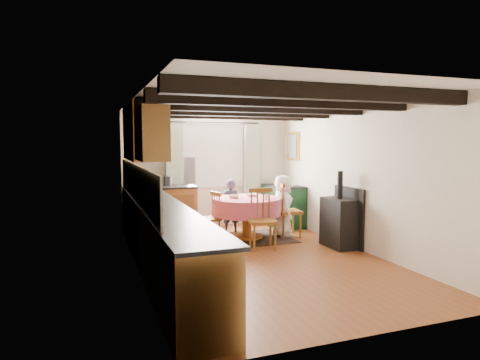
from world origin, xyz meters
name	(u,v)px	position (x,y,z in m)	size (l,w,h in m)	color
floor	(258,259)	(0.00, 0.00, 0.00)	(3.60, 5.50, 0.00)	brown
ceiling	(258,101)	(0.00, 0.00, 2.40)	(3.60, 5.50, 0.00)	white
wall_back	(209,170)	(0.00, 2.75, 1.20)	(3.60, 0.00, 2.40)	silver
wall_front	(374,208)	(0.00, -2.75, 1.20)	(3.60, 0.00, 2.40)	silver
wall_left	(137,185)	(-1.80, 0.00, 1.20)	(0.00, 5.50, 2.40)	silver
wall_right	(358,178)	(1.80, 0.00, 1.20)	(0.00, 5.50, 2.40)	silver
beam_a	(331,92)	(0.00, -2.00, 2.31)	(3.60, 0.16, 0.16)	black
beam_b	(288,101)	(0.00, -1.00, 2.31)	(3.60, 0.16, 0.16)	black
beam_c	(258,107)	(0.00, 0.00, 2.31)	(3.60, 0.16, 0.16)	black
beam_d	(236,112)	(0.00, 1.00, 2.31)	(3.60, 0.16, 0.16)	black
beam_e	(219,115)	(0.00, 2.00, 2.31)	(3.60, 0.16, 0.16)	black
splash_left	(136,183)	(-1.78, 0.30, 1.20)	(0.02, 4.50, 0.55)	beige
splash_back	(162,171)	(-1.00, 2.73, 1.20)	(1.40, 0.02, 0.55)	beige
base_cabinet_left	(160,238)	(-1.50, 0.00, 0.44)	(0.60, 5.30, 0.88)	#905A21
base_cabinet_back	(162,210)	(-1.05, 2.45, 0.44)	(1.30, 0.60, 0.88)	#905A21
worktop_left	(160,206)	(-1.48, 0.00, 0.90)	(0.64, 5.30, 0.04)	black
worktop_back	(162,187)	(-1.05, 2.43, 0.90)	(1.30, 0.64, 0.04)	black
wall_cabinet_glass	(138,132)	(-1.63, 1.20, 1.95)	(0.34, 1.80, 0.90)	#905A21
wall_cabinet_solid	(151,134)	(-1.63, -0.30, 1.90)	(0.34, 0.90, 0.70)	#905A21
window_frame	(213,151)	(0.10, 2.73, 1.60)	(1.34, 0.03, 1.54)	white
window_pane	(213,151)	(0.10, 2.74, 1.60)	(1.20, 0.01, 1.40)	white
curtain_left	(175,176)	(-0.75, 2.65, 1.10)	(0.35, 0.10, 2.10)	#A9BA8F
curtain_right	(252,174)	(0.95, 2.65, 1.10)	(0.35, 0.10, 2.10)	#A9BA8F
curtain_rod	(214,122)	(0.10, 2.65, 2.20)	(0.03, 0.03, 2.00)	black
wall_picture	(293,146)	(1.77, 2.30, 1.70)	(0.04, 0.50, 0.60)	gold
wall_plate	(255,146)	(1.05, 2.72, 1.70)	(0.30, 0.30, 0.02)	silver
rug	(247,238)	(0.31, 1.31, 0.01)	(1.62, 1.26, 0.01)	black
dining_table	(247,218)	(0.31, 1.31, 0.38)	(1.27, 1.27, 0.76)	#C75976
chair_near	(263,219)	(0.29, 0.50, 0.51)	(0.44, 0.46, 1.02)	brown
chair_left	(208,217)	(-0.42, 1.32, 0.45)	(0.39, 0.40, 0.90)	brown
chair_right	(289,210)	(1.13, 1.22, 0.52)	(0.44, 0.46, 1.03)	brown
aga_range	(283,205)	(1.47, 2.14, 0.45)	(0.63, 0.97, 0.89)	black
cast_iron_stove	(339,209)	(1.58, 0.19, 0.65)	(0.39, 0.65, 1.31)	black
child_far	(230,206)	(0.21, 1.95, 0.53)	(0.39, 0.25, 1.06)	#2B2D3D
child_right	(282,206)	(1.02, 1.26, 0.58)	(0.57, 0.37, 1.17)	white
bowl_a	(252,195)	(0.49, 1.49, 0.79)	(0.21, 0.21, 0.05)	silver
bowl_b	(234,196)	(0.08, 1.37, 0.80)	(0.20, 0.20, 0.06)	silver
cup	(266,197)	(0.56, 0.97, 0.81)	(0.09, 0.09, 0.09)	silver
canister_tall	(146,180)	(-1.35, 2.51, 1.04)	(0.14, 0.14, 0.23)	#262628
canister_wide	(168,181)	(-0.92, 2.48, 1.01)	(0.17, 0.17, 0.18)	#262628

